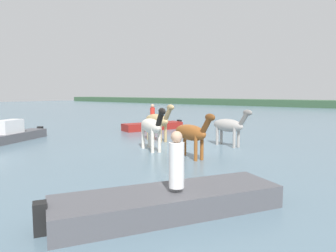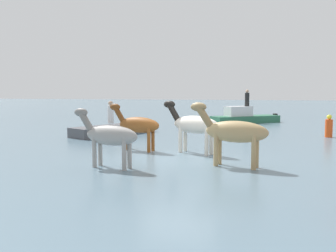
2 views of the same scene
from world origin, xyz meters
name	(u,v)px [view 1 (image 1 of 2)]	position (x,y,z in m)	size (l,w,h in m)	color
ground_plane	(175,148)	(0.00, 0.00, 0.00)	(153.83, 153.83, 0.00)	slate
horse_dark_mare	(152,126)	(-0.38, -1.24, 1.08)	(2.40, 1.52, 1.96)	silver
horse_chestnut_trailing	(229,126)	(1.83, 1.85, 0.99)	(2.32, 1.01, 1.80)	#9E9993
horse_pinto_flank	(158,121)	(-1.88, 0.98, 1.09)	(2.54, 1.14, 1.98)	tan
horse_rear_stallion	(191,133)	(1.88, -1.49, 1.00)	(2.32, 1.11, 1.82)	brown
boat_motor_center	(153,127)	(-5.30, 4.63, 0.16)	(2.58, 4.44, 0.73)	maroon
boat_skiff_near	(169,205)	(4.51, -6.36, 0.17)	(3.63, 4.93, 0.75)	#4C4C51
boat_tender_starboard	(15,135)	(-7.87, -3.64, 0.30)	(2.35, 3.84, 1.31)	#4C4C51
person_spotter_bow	(153,113)	(-5.32, 4.58, 1.13)	(0.32, 0.32, 1.19)	red
person_helmsman_aft	(177,162)	(4.69, -6.32, 1.15)	(0.32, 0.32, 1.19)	silver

